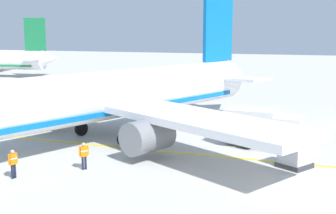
% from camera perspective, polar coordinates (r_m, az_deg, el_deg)
% --- Properties ---
extents(airliner_foreground, '(39.54, 33.28, 11.90)m').
position_cam_1_polar(airliner_foreground, '(33.95, -9.83, 1.04)').
color(airliner_foreground, white).
rests_on(airliner_foreground, ground).
extents(service_truck_baggage, '(2.76, 5.60, 2.77)m').
position_cam_1_polar(service_truck_baggage, '(33.28, 11.94, -2.45)').
color(service_truck_baggage, white).
rests_on(service_truck_baggage, ground).
extents(cargo_container_near, '(2.40, 2.40, 1.98)m').
position_cam_1_polar(cargo_container_near, '(29.02, 15.87, -5.63)').
color(cargo_container_near, '#333338').
rests_on(cargo_container_near, ground).
extents(crew_marshaller, '(0.50, 0.47, 1.70)m').
position_cam_1_polar(crew_marshaller, '(27.92, -10.71, -5.88)').
color(crew_marshaller, '#191E33').
rests_on(crew_marshaller, ground).
extents(crew_supervisor, '(0.61, 0.33, 1.71)m').
position_cam_1_polar(crew_supervisor, '(27.33, -19.21, -6.60)').
color(crew_supervisor, '#191E33').
rests_on(crew_supervisor, ground).
extents(apron_guide_line, '(0.30, 60.00, 0.01)m').
position_cam_1_polar(apron_guide_line, '(32.15, -2.63, -5.48)').
color(apron_guide_line, yellow).
rests_on(apron_guide_line, ground).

